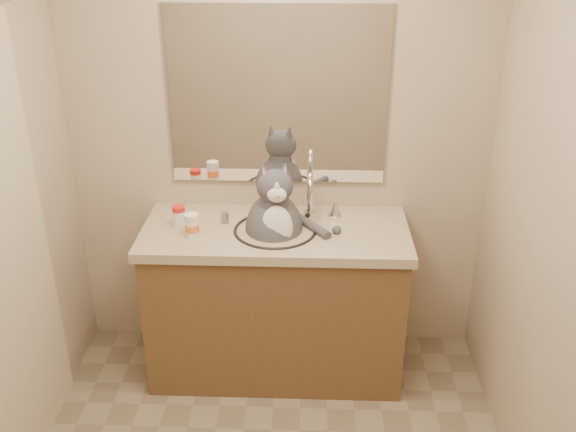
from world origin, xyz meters
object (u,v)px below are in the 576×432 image
object	(u,v)px
pill_bottle_redcap	(179,216)
pill_bottle_orange	(192,226)
cat	(275,225)
grey_canister	(225,217)

from	to	relation	value
pill_bottle_redcap	pill_bottle_orange	size ratio (longest dim) A/B	0.92
cat	grey_canister	distance (m)	0.27
cat	pill_bottle_orange	size ratio (longest dim) A/B	4.85
pill_bottle_redcap	pill_bottle_orange	world-z (taller)	pill_bottle_orange
pill_bottle_redcap	grey_canister	bearing A→B (deg)	11.74
pill_bottle_redcap	grey_canister	size ratio (longest dim) A/B	1.81
pill_bottle_redcap	pill_bottle_orange	bearing A→B (deg)	-52.30
cat	pill_bottle_redcap	xyz separation A→B (m)	(-0.48, 0.02, 0.03)
pill_bottle_orange	grey_canister	world-z (taller)	pill_bottle_orange
cat	grey_canister	xyz separation A→B (m)	(-0.26, 0.07, 0.00)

